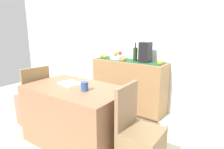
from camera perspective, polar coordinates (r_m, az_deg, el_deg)
ground_plane at (r=3.02m, az=-4.05°, el=-15.64°), size 6.40×6.40×0.02m
room_wall_rear at (r=3.62m, az=7.55°, el=11.83°), size 6.40×0.06×2.70m
sideboard_console at (r=3.56m, az=4.81°, el=-3.07°), size 1.28×0.42×0.88m
table_runner at (r=3.45m, az=4.96°, el=3.96°), size 1.20×0.32×0.01m
fruit_bowl at (r=3.57m, az=1.59°, el=4.93°), size 0.27×0.27×0.07m
apple_front at (r=3.57m, az=1.09°, el=6.06°), size 0.07×0.07×0.07m
apple_right at (r=3.58m, az=2.27°, el=6.03°), size 0.07×0.07×0.07m
apple_upper at (r=3.48m, az=0.87°, el=5.87°), size 0.07×0.07×0.07m
wine_bottle at (r=3.38m, az=6.55°, el=5.73°), size 0.07×0.07×0.31m
coffee_maker at (r=3.30m, az=9.33°, el=6.16°), size 0.16×0.18×0.33m
orange_loose_mid at (r=3.73m, az=-2.72°, el=5.23°), size 0.07×0.07×0.07m
orange_loose_near_bowl at (r=3.13m, az=13.27°, el=3.15°), size 0.07×0.07×0.07m
orange_loose_end at (r=3.37m, az=3.30°, el=4.30°), size 0.07×0.07×0.07m
orange_loose_far at (r=3.64m, az=-2.07°, el=5.02°), size 0.07×0.07×0.07m
dining_table at (r=2.63m, az=-9.94°, el=-11.21°), size 1.25×0.74×0.74m
open_book at (r=2.63m, az=-11.71°, el=-2.50°), size 0.32×0.27×0.02m
coffee_cup at (r=2.34m, az=-7.73°, el=-3.30°), size 0.09×0.09×0.11m
chair_near_window at (r=3.31m, az=-21.09°, el=-8.51°), size 0.47×0.47×0.90m
chair_by_corner at (r=2.23m, az=7.80°, el=-19.32°), size 0.41×0.41×0.90m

